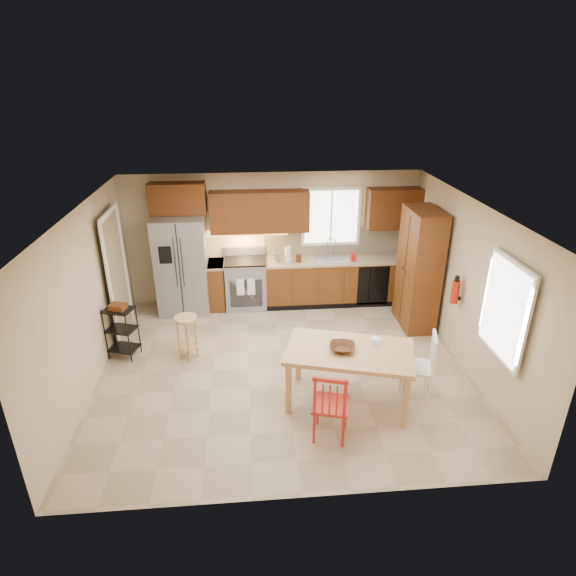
{
  "coord_description": "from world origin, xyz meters",
  "views": [
    {
      "loc": [
        -0.48,
        -6.23,
        4.16
      ],
      "look_at": [
        0.1,
        0.4,
        1.15
      ],
      "focal_mm": 30.0,
      "sensor_mm": 36.0,
      "label": 1
    }
  ],
  "objects_px": {
    "refrigerator": "(182,265)",
    "soap_bottle": "(353,256)",
    "chair_white": "(416,366)",
    "table_jar": "(375,343)",
    "utility_cart": "(122,332)",
    "dining_table": "(348,376)",
    "chair_red": "(331,403)",
    "bar_stool": "(187,338)",
    "pantry": "(419,269)",
    "range_stove": "(246,284)",
    "table_bowl": "(342,351)",
    "fire_extinguisher": "(455,292)"
  },
  "relations": [
    {
      "from": "fire_extinguisher",
      "to": "table_bowl",
      "type": "distance_m",
      "value": 2.22
    },
    {
      "from": "dining_table",
      "to": "utility_cart",
      "type": "height_order",
      "value": "utility_cart"
    },
    {
      "from": "refrigerator",
      "to": "soap_bottle",
      "type": "height_order",
      "value": "refrigerator"
    },
    {
      "from": "chair_white",
      "to": "bar_stool",
      "type": "xyz_separation_m",
      "value": [
        -3.23,
        1.26,
        -0.12
      ]
    },
    {
      "from": "soap_bottle",
      "to": "pantry",
      "type": "height_order",
      "value": "pantry"
    },
    {
      "from": "pantry",
      "to": "utility_cart",
      "type": "distance_m",
      "value": 5.01
    },
    {
      "from": "refrigerator",
      "to": "chair_white",
      "type": "bearing_deg",
      "value": -40.88
    },
    {
      "from": "dining_table",
      "to": "utility_cart",
      "type": "relative_size",
      "value": 1.9
    },
    {
      "from": "soap_bottle",
      "to": "table_bowl",
      "type": "bearing_deg",
      "value": -104.57
    },
    {
      "from": "chair_white",
      "to": "table_bowl",
      "type": "height_order",
      "value": "chair_white"
    },
    {
      "from": "pantry",
      "to": "dining_table",
      "type": "relative_size",
      "value": 1.27
    },
    {
      "from": "range_stove",
      "to": "pantry",
      "type": "height_order",
      "value": "pantry"
    },
    {
      "from": "fire_extinguisher",
      "to": "table_jar",
      "type": "relative_size",
      "value": 2.41
    },
    {
      "from": "range_stove",
      "to": "chair_red",
      "type": "distance_m",
      "value": 3.88
    },
    {
      "from": "chair_white",
      "to": "utility_cart",
      "type": "bearing_deg",
      "value": 87.5
    },
    {
      "from": "pantry",
      "to": "table_bowl",
      "type": "relative_size",
      "value": 6.27
    },
    {
      "from": "chair_red",
      "to": "utility_cart",
      "type": "bearing_deg",
      "value": 160.29
    },
    {
      "from": "range_stove",
      "to": "utility_cart",
      "type": "xyz_separation_m",
      "value": [
        -1.95,
        -1.64,
        -0.03
      ]
    },
    {
      "from": "range_stove",
      "to": "chair_red",
      "type": "bearing_deg",
      "value": -75.05
    },
    {
      "from": "chair_red",
      "to": "table_jar",
      "type": "xyz_separation_m",
      "value": [
        0.71,
        0.75,
        0.36
      ]
    },
    {
      "from": "soap_bottle",
      "to": "range_stove",
      "type": "bearing_deg",
      "value": 177.6
    },
    {
      "from": "pantry",
      "to": "utility_cart",
      "type": "xyz_separation_m",
      "value": [
        -4.93,
        -0.65,
        -0.62
      ]
    },
    {
      "from": "refrigerator",
      "to": "chair_white",
      "type": "distance_m",
      "value": 4.58
    },
    {
      "from": "soap_bottle",
      "to": "pantry",
      "type": "relative_size",
      "value": 0.09
    },
    {
      "from": "chair_red",
      "to": "table_jar",
      "type": "relative_size",
      "value": 6.5
    },
    {
      "from": "table_bowl",
      "to": "bar_stool",
      "type": "bearing_deg",
      "value": 148.91
    },
    {
      "from": "refrigerator",
      "to": "fire_extinguisher",
      "type": "distance_m",
      "value": 4.76
    },
    {
      "from": "range_stove",
      "to": "bar_stool",
      "type": "distance_m",
      "value": 2.01
    },
    {
      "from": "bar_stool",
      "to": "utility_cart",
      "type": "relative_size",
      "value": 0.83
    },
    {
      "from": "dining_table",
      "to": "table_jar",
      "type": "relative_size",
      "value": 11.06
    },
    {
      "from": "chair_white",
      "to": "table_bowl",
      "type": "distance_m",
      "value": 1.11
    },
    {
      "from": "refrigerator",
      "to": "soap_bottle",
      "type": "xyz_separation_m",
      "value": [
        3.18,
        -0.02,
        0.09
      ]
    },
    {
      "from": "dining_table",
      "to": "bar_stool",
      "type": "relative_size",
      "value": 2.29
    },
    {
      "from": "range_stove",
      "to": "chair_red",
      "type": "xyz_separation_m",
      "value": [
        1.0,
        -3.75,
        0.03
      ]
    },
    {
      "from": "dining_table",
      "to": "refrigerator",
      "type": "bearing_deg",
      "value": 145.3
    },
    {
      "from": "range_stove",
      "to": "soap_bottle",
      "type": "xyz_separation_m",
      "value": [
        2.03,
        -0.08,
        0.54
      ]
    },
    {
      "from": "chair_red",
      "to": "table_bowl",
      "type": "bearing_deg",
      "value": 85.04
    },
    {
      "from": "dining_table",
      "to": "chair_white",
      "type": "distance_m",
      "value": 0.95
    },
    {
      "from": "table_jar",
      "to": "utility_cart",
      "type": "distance_m",
      "value": 3.93
    },
    {
      "from": "refrigerator",
      "to": "table_jar",
      "type": "relative_size",
      "value": 12.17
    },
    {
      "from": "refrigerator",
      "to": "utility_cart",
      "type": "xyz_separation_m",
      "value": [
        -0.8,
        -1.58,
        -0.48
      ]
    },
    {
      "from": "refrigerator",
      "to": "soap_bottle",
      "type": "distance_m",
      "value": 3.18
    },
    {
      "from": "soap_bottle",
      "to": "utility_cart",
      "type": "height_order",
      "value": "soap_bottle"
    },
    {
      "from": "refrigerator",
      "to": "table_jar",
      "type": "distance_m",
      "value": 4.1
    },
    {
      "from": "soap_bottle",
      "to": "utility_cart",
      "type": "distance_m",
      "value": 4.31
    },
    {
      "from": "utility_cart",
      "to": "chair_white",
      "type": "bearing_deg",
      "value": -0.03
    },
    {
      "from": "chair_red",
      "to": "bar_stool",
      "type": "relative_size",
      "value": 1.34
    },
    {
      "from": "table_bowl",
      "to": "utility_cart",
      "type": "xyz_separation_m",
      "value": [
        -3.2,
        1.46,
        -0.38
      ]
    },
    {
      "from": "range_stove",
      "to": "soap_bottle",
      "type": "distance_m",
      "value": 2.1
    },
    {
      "from": "pantry",
      "to": "table_jar",
      "type": "height_order",
      "value": "pantry"
    }
  ]
}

